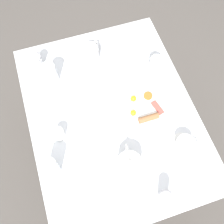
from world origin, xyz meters
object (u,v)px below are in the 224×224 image
at_px(water_glass_tall, 50,74).
at_px(fork_by_plate, 57,106).
at_px(pepper_grinder, 37,59).
at_px(breakfast_plate, 144,108).
at_px(water_glass_short, 51,168).
at_px(knife_by_plate, 136,40).
at_px(teacup_with_saucer_left, 184,145).
at_px(wine_glass_spare, 156,66).
at_px(teapot_near, 129,165).
at_px(salt_grinder, 165,196).
at_px(spoon_for_tea, 101,129).
at_px(creamer_jug, 59,134).
at_px(teapot_far, 88,54).

distance_m(water_glass_tall, fork_by_plate, 0.18).
distance_m(pepper_grinder, fork_by_plate, 0.29).
relative_size(breakfast_plate, pepper_grinder, 2.45).
bearing_deg(breakfast_plate, fork_by_plate, -20.01).
bearing_deg(water_glass_short, fork_by_plate, -105.71).
relative_size(breakfast_plate, knife_by_plate, 1.56).
distance_m(teacup_with_saucer_left, fork_by_plate, 0.68).
xyz_separation_m(teacup_with_saucer_left, water_glass_tall, (0.53, -0.57, 0.04)).
xyz_separation_m(wine_glass_spare, fork_by_plate, (0.57, 0.05, -0.05)).
bearing_deg(breakfast_plate, knife_by_plate, -105.38).
bearing_deg(teapot_near, pepper_grinder, -145.59).
distance_m(teacup_with_saucer_left, knife_by_plate, 0.70).
height_order(salt_grinder, spoon_for_tea, salt_grinder).
xyz_separation_m(teacup_with_saucer_left, creamer_jug, (0.57, -0.24, 0.00)).
xyz_separation_m(water_glass_tall, water_glass_short, (0.11, 0.49, -0.00)).
bearing_deg(teapot_near, water_glass_short, -92.66).
bearing_deg(spoon_for_tea, water_glass_tall, -64.25).
distance_m(teacup_with_saucer_left, salt_grinder, 0.27).
distance_m(teacup_with_saucer_left, water_glass_tall, 0.78).
relative_size(pepper_grinder, salt_grinder, 1.00).
distance_m(water_glass_tall, wine_glass_spare, 0.57).
bearing_deg(pepper_grinder, salt_grinder, 113.75).
bearing_deg(teacup_with_saucer_left, teapot_far, -65.17).
distance_m(breakfast_plate, pepper_grinder, 0.65).
xyz_separation_m(wine_glass_spare, creamer_jug, (0.60, 0.22, -0.02)).
relative_size(teapot_near, salt_grinder, 1.80).
height_order(teacup_with_saucer_left, knife_by_plate, teacup_with_saucer_left).
distance_m(teapot_near, pepper_grinder, 0.77).
height_order(creamer_jug, knife_by_plate, creamer_jug).
height_order(teapot_near, teacup_with_saucer_left, teapot_near).
bearing_deg(fork_by_plate, creamer_jug, 81.33).
xyz_separation_m(water_glass_short, wine_glass_spare, (-0.67, -0.38, -0.01)).
distance_m(teapot_far, teacup_with_saucer_left, 0.71).
bearing_deg(salt_grinder, fork_by_plate, -59.53).
bearing_deg(water_glass_short, salt_grinder, 148.68).
distance_m(salt_grinder, fork_by_plate, 0.70).
distance_m(pepper_grinder, salt_grinder, 0.97).
relative_size(water_glass_short, pepper_grinder, 1.17).
height_order(water_glass_short, salt_grinder, water_glass_short).
distance_m(teapot_far, spoon_for_tea, 0.44).
bearing_deg(wine_glass_spare, teacup_with_saucer_left, 86.42).
height_order(creamer_jug, fork_by_plate, creamer_jug).
bearing_deg(wine_glass_spare, fork_by_plate, 4.73).
distance_m(creamer_jug, salt_grinder, 0.58).
bearing_deg(knife_by_plate, wine_glass_spare, 94.60).
bearing_deg(spoon_for_tea, teapot_far, -97.58).
bearing_deg(teapot_far, spoon_for_tea, 38.48).
relative_size(teapot_far, salt_grinder, 1.40).
height_order(teapot_near, creamer_jug, teapot_near).
bearing_deg(teapot_near, wine_glass_spare, 157.96).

